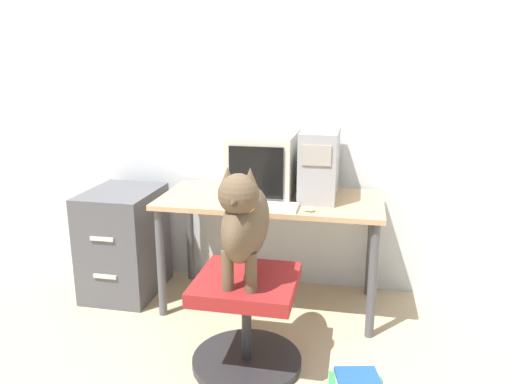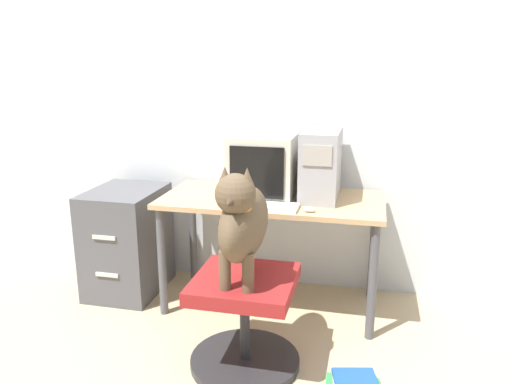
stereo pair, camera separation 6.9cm
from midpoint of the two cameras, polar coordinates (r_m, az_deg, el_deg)
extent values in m
plane|color=tan|center=(3.01, -0.19, -15.38)|extent=(12.00, 12.00, 0.00)
cube|color=silver|center=(3.30, 2.36, 11.11)|extent=(8.00, 0.05, 2.60)
cube|color=tan|center=(3.03, 1.04, -0.91)|extent=(1.34, 0.64, 0.03)
cylinder|color=#4C4C51|center=(3.07, -11.46, -7.96)|extent=(0.05, 0.05, 0.68)
cylinder|color=#4C4C51|center=(2.85, 12.47, -9.91)|extent=(0.05, 0.05, 0.68)
cylinder|color=#4C4C51|center=(3.54, -8.08, -4.70)|extent=(0.05, 0.05, 0.68)
cylinder|color=#4C4C51|center=(3.35, 12.41, -6.09)|extent=(0.05, 0.05, 0.68)
cube|color=beige|center=(3.04, 0.21, 3.15)|extent=(0.38, 0.44, 0.38)
cube|color=black|center=(2.82, -0.71, 2.23)|extent=(0.31, 0.01, 0.30)
cube|color=#99999E|center=(3.01, 6.62, 3.24)|extent=(0.22, 0.45, 0.41)
cube|color=#9E998E|center=(2.77, 6.24, 4.18)|extent=(0.16, 0.01, 0.12)
cube|color=silver|center=(2.80, -0.21, -1.62)|extent=(0.42, 0.15, 0.02)
cube|color=silver|center=(2.80, -0.21, -1.35)|extent=(0.39, 0.12, 0.00)
ellipsoid|color=beige|center=(2.75, 5.44, -1.96)|extent=(0.07, 0.04, 0.03)
cylinder|color=#262628|center=(2.71, -1.81, -18.72)|extent=(0.56, 0.56, 0.04)
cylinder|color=#262628|center=(2.60, -1.85, -14.90)|extent=(0.05, 0.05, 0.38)
cube|color=maroon|center=(2.49, -1.89, -10.44)|extent=(0.49, 0.49, 0.07)
ellipsoid|color=brown|center=(2.38, -1.93, -3.60)|extent=(0.20, 0.55, 0.34)
cylinder|color=brown|center=(2.32, -4.12, -8.94)|extent=(0.06, 0.06, 0.19)
cylinder|color=brown|center=(2.30, -1.44, -9.18)|extent=(0.06, 0.06, 0.19)
sphere|color=brown|center=(2.19, -2.91, -0.26)|extent=(0.18, 0.18, 0.18)
cone|color=#3E3123|center=(2.11, -3.47, -1.20)|extent=(0.08, 0.09, 0.08)
cone|color=brown|center=(2.19, -4.16, 1.86)|extent=(0.06, 0.06, 0.08)
cone|color=brown|center=(2.16, -1.57, 1.74)|extent=(0.06, 0.06, 0.08)
torus|color=orange|center=(2.23, -2.73, -1.82)|extent=(0.13, 0.13, 0.02)
cube|color=#4C4C51|center=(3.44, -15.37, -5.52)|extent=(0.43, 0.55, 0.70)
cube|color=beige|center=(3.16, -17.82, -5.15)|extent=(0.15, 0.01, 0.02)
cube|color=beige|center=(3.25, -17.48, -9.21)|extent=(0.15, 0.01, 0.02)
cube|color=silver|center=(2.60, 10.61, -20.30)|extent=(0.22, 0.20, 0.02)
cube|color=#1E4C9E|center=(2.57, 10.78, -20.23)|extent=(0.24, 0.22, 0.02)
camera|label=1|loc=(0.03, -90.73, -0.19)|focal=35.00mm
camera|label=2|loc=(0.03, 89.27, 0.19)|focal=35.00mm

